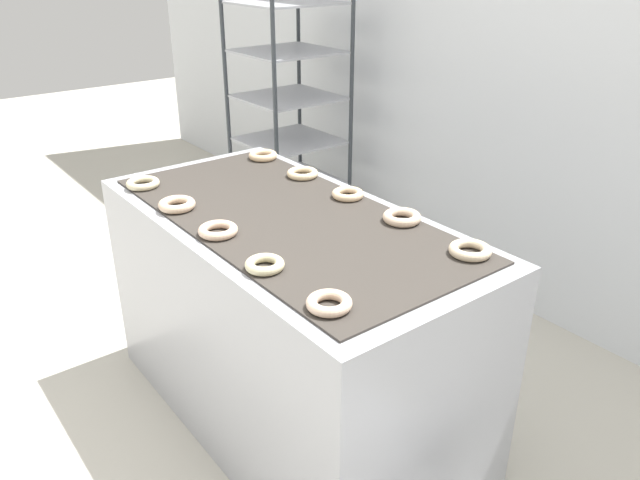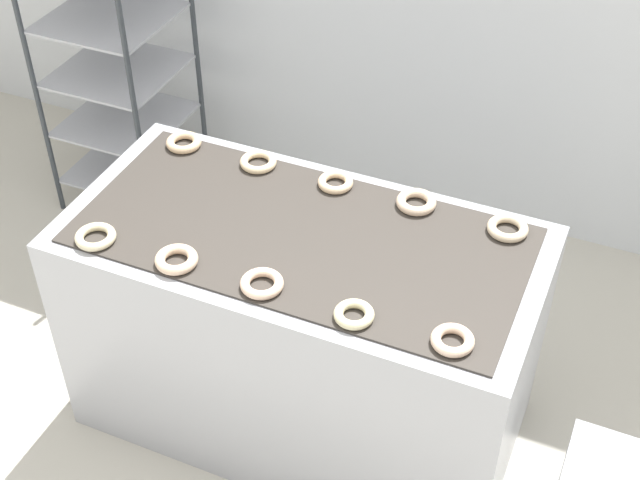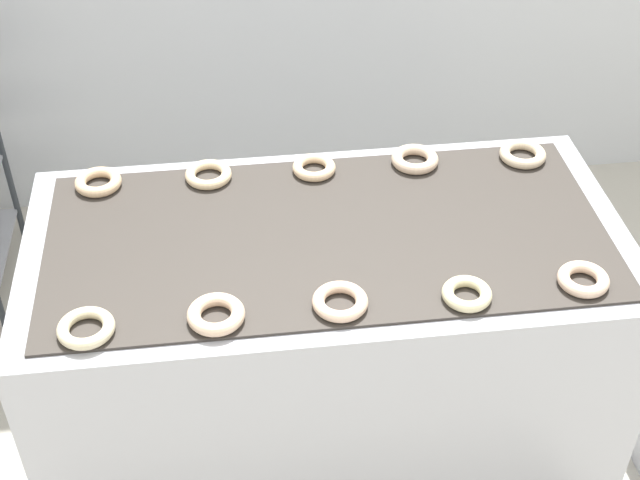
% 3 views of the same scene
% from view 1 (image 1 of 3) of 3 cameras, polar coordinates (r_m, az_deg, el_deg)
% --- Properties ---
extents(wall_back, '(8.00, 0.05, 2.80)m').
position_cam_1_polar(wall_back, '(3.15, 20.56, 17.21)').
color(wall_back, silver).
rests_on(wall_back, ground_plane).
extents(fryer_machine, '(1.57, 0.78, 0.89)m').
position_cam_1_polar(fryer_machine, '(2.43, -2.82, -7.48)').
color(fryer_machine, '#A8AAB2').
rests_on(fryer_machine, ground_plane).
extents(baking_rack_cart, '(0.55, 0.56, 1.60)m').
position_cam_1_polar(baking_rack_cart, '(3.83, -2.87, 10.96)').
color(baking_rack_cart, '#33383D').
rests_on(baking_rack_cart, ground_plane).
extents(donut_near_leftmost, '(0.13, 0.13, 0.03)m').
position_cam_1_polar(donut_near_leftmost, '(2.58, -15.89, 5.02)').
color(donut_near_leftmost, beige).
rests_on(donut_near_leftmost, fryer_machine).
extents(donut_near_left, '(0.13, 0.13, 0.03)m').
position_cam_1_polar(donut_near_left, '(2.33, -12.95, 3.19)').
color(donut_near_left, beige).
rests_on(donut_near_left, fryer_machine).
extents(donut_near_center, '(0.13, 0.13, 0.03)m').
position_cam_1_polar(donut_near_center, '(2.09, -9.31, 0.89)').
color(donut_near_center, beige).
rests_on(donut_near_center, fryer_machine).
extents(donut_near_right, '(0.12, 0.12, 0.03)m').
position_cam_1_polar(donut_near_right, '(1.85, -5.08, -2.25)').
color(donut_near_right, beige).
rests_on(donut_near_right, fryer_machine).
extents(donut_near_rightmost, '(0.12, 0.12, 0.03)m').
position_cam_1_polar(donut_near_rightmost, '(1.65, 0.84, -5.79)').
color(donut_near_rightmost, beige).
rests_on(donut_near_rightmost, fryer_machine).
extents(donut_far_leftmost, '(0.13, 0.13, 0.03)m').
position_cam_1_polar(donut_far_leftmost, '(2.84, -5.24, 7.71)').
color(donut_far_leftmost, beige).
rests_on(donut_far_leftmost, fryer_machine).
extents(donut_far_left, '(0.13, 0.13, 0.03)m').
position_cam_1_polar(donut_far_left, '(2.60, -1.61, 6.11)').
color(donut_far_left, beige).
rests_on(donut_far_left, fryer_machine).
extents(donut_far_center, '(0.12, 0.12, 0.03)m').
position_cam_1_polar(donut_far_center, '(2.38, 2.58, 4.22)').
color(donut_far_center, beige).
rests_on(donut_far_center, fryer_machine).
extents(donut_far_right, '(0.13, 0.13, 0.03)m').
position_cam_1_polar(donut_far_right, '(2.18, 7.50, 2.08)').
color(donut_far_right, beige).
rests_on(donut_far_right, fryer_machine).
extents(donut_far_rightmost, '(0.13, 0.13, 0.03)m').
position_cam_1_polar(donut_far_rightmost, '(1.99, 13.56, -0.90)').
color(donut_far_rightmost, beige).
rests_on(donut_far_rightmost, fryer_machine).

